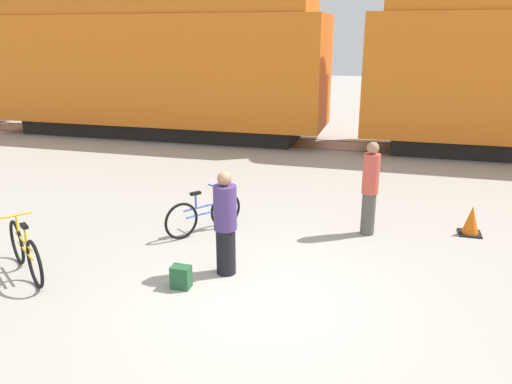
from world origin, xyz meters
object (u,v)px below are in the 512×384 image
person_in_red (370,188)px  traffic_cone (471,221)px  person_in_purple (225,224)px  bicycle_yellow (25,251)px  bicycle_blue (204,214)px  backpack (181,277)px  freight_train (346,55)px

person_in_red → traffic_cone: size_ratio=3.19×
person_in_purple → bicycle_yellow: bearing=139.8°
bicycle_blue → person_in_red: person_in_red is taller
person_in_purple → traffic_cone: 4.77m
bicycle_blue → person_in_purple: 1.81m
person_in_purple → backpack: size_ratio=4.84×
bicycle_yellow → traffic_cone: size_ratio=2.62×
freight_train → bicycle_yellow: freight_train is taller
freight_train → bicycle_yellow: 11.65m
person_in_purple → backpack: (-0.49, -0.63, -0.65)m
traffic_cone → bicycle_blue: bearing=-165.5°
person_in_purple → person_in_red: size_ratio=0.94×
person_in_purple → bicycle_blue: bearing=65.5°
bicycle_yellow → person_in_purple: size_ratio=0.87×
person_in_red → backpack: (-2.51, -2.85, -0.73)m
backpack → traffic_cone: bearing=37.5°
freight_train → bicycle_yellow: size_ratio=36.18×
freight_train → traffic_cone: (3.16, -7.16, -2.68)m
freight_train → person_in_purple: bearing=-94.1°
bicycle_yellow → freight_train: bearing=71.2°
bicycle_blue → backpack: 2.16m
backpack → freight_train: bearing=83.5°
freight_train → backpack: 10.93m
freight_train → bicycle_blue: freight_train is taller
freight_train → backpack: bearing=-96.5°
freight_train → bicycle_yellow: bearing=-108.8°
bicycle_blue → backpack: (0.45, -2.11, -0.20)m
backpack → bicycle_yellow: bearing=-174.2°
bicycle_yellow → traffic_cone: bearing=27.8°
freight_train → person_in_purple: size_ratio=31.62×
person_in_purple → traffic_cone: (3.88, 2.72, -0.57)m
freight_train → person_in_red: 8.03m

